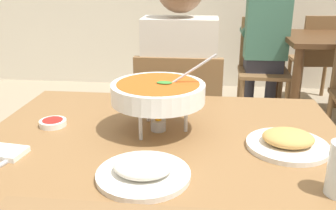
{
  "coord_description": "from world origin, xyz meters",
  "views": [
    {
      "loc": [
        0.13,
        -1.07,
        1.26
      ],
      "look_at": [
        0.0,
        0.15,
        0.83
      ],
      "focal_mm": 39.3,
      "sensor_mm": 36.0,
      "label": 1
    }
  ],
  "objects_px": {
    "rice_plate": "(143,170)",
    "chair_bg_right": "(319,55)",
    "curry_bowl": "(158,93)",
    "appetizer_plate": "(288,142)",
    "chair_diner_main": "(179,126)",
    "dining_table_main": "(163,170)",
    "chair_bg_middle": "(263,62)",
    "patron_bg_middle": "(266,37)",
    "sauce_dish": "(53,123)",
    "diner_main": "(180,81)"
  },
  "relations": [
    {
      "from": "rice_plate",
      "to": "chair_bg_right",
      "type": "height_order",
      "value": "chair_bg_right"
    },
    {
      "from": "curry_bowl",
      "to": "appetizer_plate",
      "type": "relative_size",
      "value": 1.39
    },
    {
      "from": "appetizer_plate",
      "to": "chair_diner_main",
      "type": "bearing_deg",
      "value": 116.41
    },
    {
      "from": "rice_plate",
      "to": "appetizer_plate",
      "type": "height_order",
      "value": "same"
    },
    {
      "from": "dining_table_main",
      "to": "rice_plate",
      "type": "relative_size",
      "value": 4.8
    },
    {
      "from": "dining_table_main",
      "to": "curry_bowl",
      "type": "xyz_separation_m",
      "value": [
        -0.02,
        0.04,
        0.25
      ]
    },
    {
      "from": "chair_bg_middle",
      "to": "patron_bg_middle",
      "type": "xyz_separation_m",
      "value": [
        -0.01,
        -0.07,
        0.24
      ]
    },
    {
      "from": "rice_plate",
      "to": "chair_bg_middle",
      "type": "distance_m",
      "value": 2.64
    },
    {
      "from": "chair_bg_middle",
      "to": "patron_bg_middle",
      "type": "height_order",
      "value": "patron_bg_middle"
    },
    {
      "from": "chair_diner_main",
      "to": "sauce_dish",
      "type": "bearing_deg",
      "value": -119.76
    },
    {
      "from": "patron_bg_middle",
      "to": "rice_plate",
      "type": "bearing_deg",
      "value": -104.91
    },
    {
      "from": "chair_bg_middle",
      "to": "dining_table_main",
      "type": "bearing_deg",
      "value": -105.86
    },
    {
      "from": "appetizer_plate",
      "to": "chair_bg_middle",
      "type": "xyz_separation_m",
      "value": [
        0.27,
        2.33,
        -0.29
      ]
    },
    {
      "from": "chair_diner_main",
      "to": "rice_plate",
      "type": "relative_size",
      "value": 3.75
    },
    {
      "from": "appetizer_plate",
      "to": "chair_bg_middle",
      "type": "height_order",
      "value": "chair_bg_middle"
    },
    {
      "from": "chair_diner_main",
      "to": "patron_bg_middle",
      "type": "xyz_separation_m",
      "value": [
        0.64,
        1.5,
        0.24
      ]
    },
    {
      "from": "appetizer_plate",
      "to": "chair_bg_right",
      "type": "distance_m",
      "value": 2.85
    },
    {
      "from": "diner_main",
      "to": "patron_bg_middle",
      "type": "distance_m",
      "value": 1.6
    },
    {
      "from": "curry_bowl",
      "to": "patron_bg_middle",
      "type": "xyz_separation_m",
      "value": [
        0.66,
        2.17,
        -0.16
      ]
    },
    {
      "from": "chair_diner_main",
      "to": "appetizer_plate",
      "type": "xyz_separation_m",
      "value": [
        0.38,
        -0.76,
        0.29
      ]
    },
    {
      "from": "rice_plate",
      "to": "chair_bg_middle",
      "type": "relative_size",
      "value": 0.27
    },
    {
      "from": "dining_table_main",
      "to": "chair_diner_main",
      "type": "distance_m",
      "value": 0.72
    },
    {
      "from": "dining_table_main",
      "to": "patron_bg_middle",
      "type": "height_order",
      "value": "patron_bg_middle"
    },
    {
      "from": "chair_bg_middle",
      "to": "appetizer_plate",
      "type": "bearing_deg",
      "value": -96.63
    },
    {
      "from": "chair_bg_right",
      "to": "patron_bg_middle",
      "type": "distance_m",
      "value": 0.78
    },
    {
      "from": "chair_diner_main",
      "to": "diner_main",
      "type": "relative_size",
      "value": 0.69
    },
    {
      "from": "diner_main",
      "to": "chair_diner_main",
      "type": "bearing_deg",
      "value": -90.0
    },
    {
      "from": "sauce_dish",
      "to": "chair_bg_right",
      "type": "distance_m",
      "value": 3.09
    },
    {
      "from": "chair_diner_main",
      "to": "chair_bg_right",
      "type": "height_order",
      "value": "same"
    },
    {
      "from": "curry_bowl",
      "to": "sauce_dish",
      "type": "xyz_separation_m",
      "value": [
        -0.36,
        -0.0,
        -0.12
      ]
    },
    {
      "from": "dining_table_main",
      "to": "sauce_dish",
      "type": "bearing_deg",
      "value": 174.02
    },
    {
      "from": "curry_bowl",
      "to": "chair_bg_middle",
      "type": "distance_m",
      "value": 2.36
    },
    {
      "from": "curry_bowl",
      "to": "appetizer_plate",
      "type": "xyz_separation_m",
      "value": [
        0.4,
        -0.09,
        -0.11
      ]
    },
    {
      "from": "chair_diner_main",
      "to": "chair_bg_middle",
      "type": "height_order",
      "value": "same"
    },
    {
      "from": "rice_plate",
      "to": "chair_bg_middle",
      "type": "height_order",
      "value": "chair_bg_middle"
    },
    {
      "from": "curry_bowl",
      "to": "chair_bg_right",
      "type": "xyz_separation_m",
      "value": [
        1.26,
        2.61,
        -0.4
      ]
    },
    {
      "from": "diner_main",
      "to": "patron_bg_middle",
      "type": "xyz_separation_m",
      "value": [
        0.64,
        1.47,
        0.0
      ]
    },
    {
      "from": "chair_diner_main",
      "to": "dining_table_main",
      "type": "bearing_deg",
      "value": -90.0
    },
    {
      "from": "chair_diner_main",
      "to": "sauce_dish",
      "type": "distance_m",
      "value": 0.82
    },
    {
      "from": "sauce_dish",
      "to": "curry_bowl",
      "type": "bearing_deg",
      "value": 0.06
    },
    {
      "from": "curry_bowl",
      "to": "rice_plate",
      "type": "xyz_separation_m",
      "value": [
        0.0,
        -0.3,
        -0.11
      ]
    },
    {
      "from": "patron_bg_middle",
      "to": "dining_table_main",
      "type": "bearing_deg",
      "value": -106.1
    },
    {
      "from": "appetizer_plate",
      "to": "chair_bg_right",
      "type": "height_order",
      "value": "chair_bg_right"
    },
    {
      "from": "diner_main",
      "to": "chair_bg_middle",
      "type": "relative_size",
      "value": 1.46
    },
    {
      "from": "appetizer_plate",
      "to": "patron_bg_middle",
      "type": "xyz_separation_m",
      "value": [
        0.26,
        2.26,
        -0.05
      ]
    },
    {
      "from": "rice_plate",
      "to": "sauce_dish",
      "type": "relative_size",
      "value": 2.67
    },
    {
      "from": "chair_bg_right",
      "to": "chair_diner_main",
      "type": "bearing_deg",
      "value": -122.52
    },
    {
      "from": "dining_table_main",
      "to": "diner_main",
      "type": "bearing_deg",
      "value": 90.0
    },
    {
      "from": "curry_bowl",
      "to": "chair_bg_right",
      "type": "height_order",
      "value": "curry_bowl"
    },
    {
      "from": "chair_bg_middle",
      "to": "patron_bg_middle",
      "type": "bearing_deg",
      "value": -97.53
    }
  ]
}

